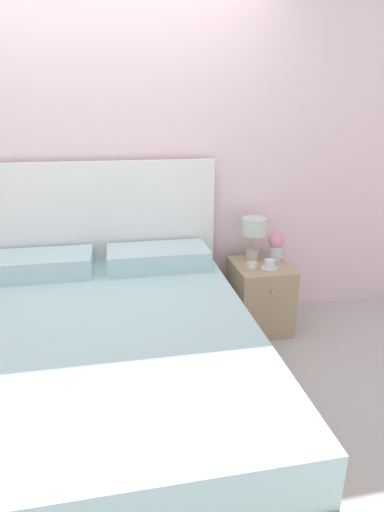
# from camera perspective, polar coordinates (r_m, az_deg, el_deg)

# --- Properties ---
(ground_plane) EXTENTS (12.00, 12.00, 0.00)m
(ground_plane) POSITION_cam_1_polar(r_m,az_deg,el_deg) (3.32, -12.05, -9.37)
(ground_plane) COLOR #BCB7B2
(wall_back) EXTENTS (8.00, 0.06, 2.60)m
(wall_back) POSITION_cam_1_polar(r_m,az_deg,el_deg) (3.00, -13.82, 13.64)
(wall_back) COLOR silver
(wall_back) RESTS_ON ground_plane
(bed) EXTENTS (1.71, 2.06, 1.28)m
(bed) POSITION_cam_1_polar(r_m,az_deg,el_deg) (2.35, -12.90, -13.93)
(bed) COLOR tan
(bed) RESTS_ON ground_plane
(nightstand) EXTENTS (0.41, 0.49, 0.52)m
(nightstand) POSITION_cam_1_polar(r_m,az_deg,el_deg) (3.14, 9.61, -5.62)
(nightstand) COLOR tan
(nightstand) RESTS_ON ground_plane
(table_lamp) EXTENTS (0.19, 0.19, 0.33)m
(table_lamp) POSITION_cam_1_polar(r_m,az_deg,el_deg) (3.06, 8.82, 3.66)
(table_lamp) COLOR beige
(table_lamp) RESTS_ON nightstand
(flower_vase) EXTENTS (0.12, 0.12, 0.22)m
(flower_vase) POSITION_cam_1_polar(r_m,az_deg,el_deg) (3.12, 11.93, 1.56)
(flower_vase) COLOR silver
(flower_vase) RESTS_ON nightstand
(teacup) EXTENTS (0.12, 0.12, 0.07)m
(teacup) POSITION_cam_1_polar(r_m,az_deg,el_deg) (2.97, 11.03, -1.20)
(teacup) COLOR white
(teacup) RESTS_ON nightstand
(alarm_clock) EXTENTS (0.07, 0.04, 0.06)m
(alarm_clock) POSITION_cam_1_polar(r_m,az_deg,el_deg) (2.92, 8.47, -1.40)
(alarm_clock) COLOR beige
(alarm_clock) RESTS_ON nightstand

